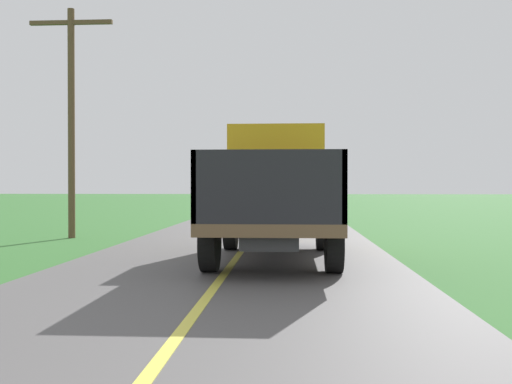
# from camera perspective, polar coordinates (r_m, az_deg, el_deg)

# --- Properties ---
(banana_truck_near) EXTENTS (2.38, 5.82, 2.80)m
(banana_truck_near) POSITION_cam_1_polar(r_m,az_deg,el_deg) (12.05, 1.98, 0.30)
(banana_truck_near) COLOR #2D2D30
(banana_truck_near) RESTS_ON road_surface
(utility_pole_roadside) EXTENTS (2.46, 0.20, 6.73)m
(utility_pole_roadside) POSITION_cam_1_polar(r_m,az_deg,el_deg) (17.75, -17.99, 7.63)
(utility_pole_roadside) COLOR brown
(utility_pole_roadside) RESTS_ON ground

